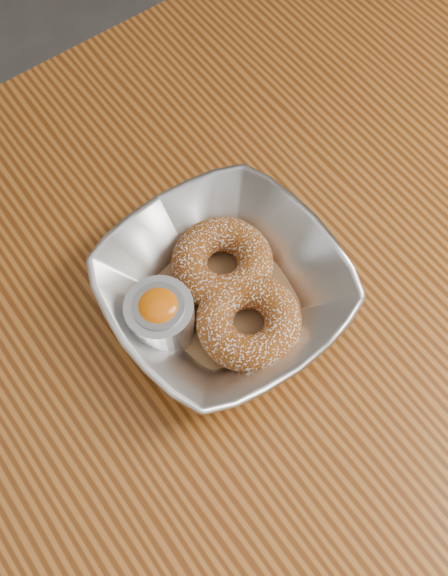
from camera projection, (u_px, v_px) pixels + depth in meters
ground_plane at (246, 466)px, 1.31m from camera, size 4.00×4.00×0.00m
table at (264, 344)px, 0.73m from camera, size 1.20×0.80×0.75m
serving_bowl at (224, 290)px, 0.62m from camera, size 0.22×0.22×0.05m
parchment at (224, 298)px, 0.64m from camera, size 0.20×0.20×0.00m
donut_back at (222, 263)px, 0.63m from camera, size 0.12×0.12×0.03m
donut_front at (249, 321)px, 0.61m from camera, size 0.13×0.13×0.03m
ramekin at (160, 316)px, 0.60m from camera, size 0.06×0.06×0.06m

